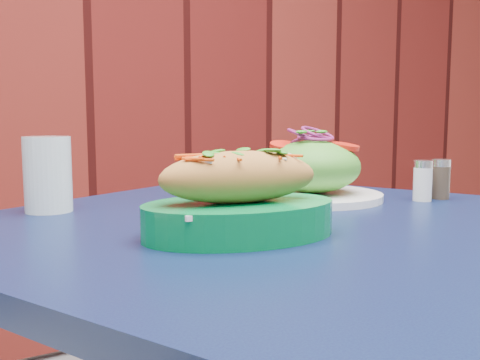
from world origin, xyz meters
TOP-DOWN VIEW (x-y plane):
  - cafe_table at (-0.11, 1.57)m, footprint 1.06×1.06m
  - banh_mi_basket at (-0.21, 1.51)m, footprint 0.25×0.18m
  - salad_plate at (0.04, 1.69)m, footprint 0.24×0.24m
  - water_glass at (-0.37, 1.80)m, footprint 0.07×0.07m
  - salt_shaker at (0.19, 1.59)m, footprint 0.03×0.03m
  - pepper_shaker at (0.23, 1.59)m, footprint 0.03×0.03m

SIDE VIEW (x-z plane):
  - cafe_table at x=-0.11m, z-range 0.29..1.04m
  - salt_shaker at x=0.19m, z-range 0.75..0.82m
  - pepper_shaker at x=0.23m, z-range 0.75..0.82m
  - banh_mi_basket at x=-0.21m, z-range 0.74..0.85m
  - salad_plate at x=0.04m, z-range 0.74..0.86m
  - water_glass at x=-0.37m, z-range 0.75..0.86m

